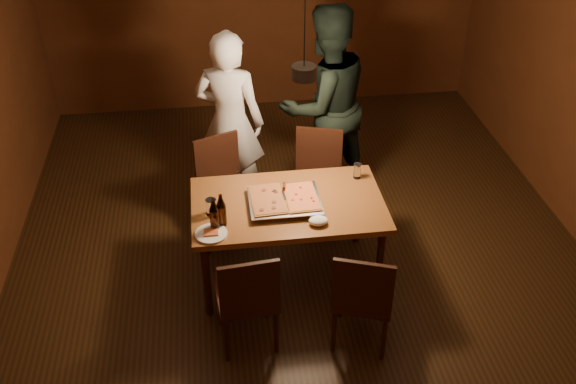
{
  "coord_description": "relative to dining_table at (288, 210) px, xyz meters",
  "views": [
    {
      "loc": [
        -0.68,
        -4.21,
        3.68
      ],
      "look_at": [
        -0.14,
        -0.19,
        0.85
      ],
      "focal_mm": 40.0,
      "sensor_mm": 36.0,
      "label": 1
    }
  ],
  "objects": [
    {
      "name": "pizza_tray",
      "position": [
        -0.03,
        -0.02,
        0.1
      ],
      "size": [
        0.55,
        0.46,
        0.05
      ],
      "primitive_type": "cube",
      "rotation": [
        0.0,
        0.0,
        0.01
      ],
      "color": "silver",
      "rests_on": "dining_table"
    },
    {
      "name": "room_shell",
      "position": [
        0.14,
        0.19,
        0.72
      ],
      "size": [
        6.0,
        6.0,
        6.0
      ],
      "color": "#39210F",
      "rests_on": "ground"
    },
    {
      "name": "dining_table",
      "position": [
        0.0,
        0.0,
        0.0
      ],
      "size": [
        1.5,
        0.9,
        0.75
      ],
      "color": "brown",
      "rests_on": "floor"
    },
    {
      "name": "chair_far_left",
      "position": [
        -0.48,
        0.76,
        -0.14
      ],
      "size": [
        0.55,
        0.55,
        0.49
      ],
      "rotation": [
        0.0,
        0.0,
        3.53
      ],
      "color": "#38190F",
      "rests_on": "floor"
    },
    {
      "name": "water_glass_right",
      "position": [
        0.61,
        0.27,
        0.14
      ],
      "size": [
        0.06,
        0.06,
        0.13
      ],
      "primitive_type": "cylinder",
      "color": "silver",
      "rests_on": "dining_table"
    },
    {
      "name": "beer_bottle_a",
      "position": [
        -0.58,
        -0.26,
        0.21
      ],
      "size": [
        0.07,
        0.07,
        0.26
      ],
      "color": "black",
      "rests_on": "dining_table"
    },
    {
      "name": "chair_near_left",
      "position": [
        -0.38,
        -0.74,
        -0.14
      ],
      "size": [
        0.46,
        0.46,
        0.49
      ],
      "rotation": [
        0.0,
        0.0,
        0.09
      ],
      "color": "#38190F",
      "rests_on": "floor"
    },
    {
      "name": "pizza_meat",
      "position": [
        -0.16,
        -0.02,
        0.13
      ],
      "size": [
        0.28,
        0.42,
        0.02
      ],
      "primitive_type": "cube",
      "rotation": [
        0.0,
        0.0,
        0.05
      ],
      "color": "maroon",
      "rests_on": "pizza_tray"
    },
    {
      "name": "napkin",
      "position": [
        0.19,
        -0.3,
        0.1
      ],
      "size": [
        0.15,
        0.11,
        0.06
      ],
      "primitive_type": "ellipsoid",
      "color": "white",
      "rests_on": "dining_table"
    },
    {
      "name": "chair_near_right",
      "position": [
        0.42,
        -0.84,
        -0.14
      ],
      "size": [
        0.54,
        0.54,
        0.49
      ],
      "rotation": [
        0.0,
        0.0,
        -0.35
      ],
      "color": "#38190F",
      "rests_on": "floor"
    },
    {
      "name": "diner_white",
      "position": [
        -0.38,
        1.15,
        0.19
      ],
      "size": [
        0.73,
        0.6,
        1.73
      ],
      "primitive_type": "imported",
      "rotation": [
        0.0,
        0.0,
        2.8
      ],
      "color": "white",
      "rests_on": "floor"
    },
    {
      "name": "plate_slice",
      "position": [
        -0.61,
        -0.32,
        0.08
      ],
      "size": [
        0.24,
        0.24,
        0.03
      ],
      "color": "white",
      "rests_on": "dining_table"
    },
    {
      "name": "beer_bottle_b",
      "position": [
        -0.52,
        -0.21,
        0.21
      ],
      "size": [
        0.07,
        0.07,
        0.27
      ],
      "color": "black",
      "rests_on": "dining_table"
    },
    {
      "name": "water_glass_left",
      "position": [
        -0.6,
        -0.07,
        0.14
      ],
      "size": [
        0.08,
        0.08,
        0.13
      ],
      "primitive_type": "cylinder",
      "color": "silver",
      "rests_on": "dining_table"
    },
    {
      "name": "chair_far_right",
      "position": [
        0.37,
        0.77,
        -0.14
      ],
      "size": [
        0.52,
        0.52,
        0.49
      ],
      "rotation": [
        0.0,
        0.0,
        2.85
      ],
      "color": "#38190F",
      "rests_on": "floor"
    },
    {
      "name": "spatula",
      "position": [
        -0.03,
        0.01,
        0.14
      ],
      "size": [
        0.12,
        0.25,
        0.04
      ],
      "primitive_type": null,
      "rotation": [
        0.0,
        0.0,
        -0.14
      ],
      "color": "silver",
      "rests_on": "pizza_tray"
    },
    {
      "name": "diner_dark",
      "position": [
        0.5,
        1.21,
        0.27
      ],
      "size": [
        1.12,
        1.01,
        1.9
      ],
      "primitive_type": "imported",
      "rotation": [
        0.0,
        0.0,
        3.52
      ],
      "color": "black",
      "rests_on": "floor"
    },
    {
      "name": "pizza_cheese",
      "position": [
        0.1,
        -0.02,
        0.13
      ],
      "size": [
        0.27,
        0.41,
        0.02
      ],
      "primitive_type": "cube",
      "rotation": [
        0.0,
        0.0,
        0.05
      ],
      "color": "gold",
      "rests_on": "pizza_tray"
    },
    {
      "name": "pendant_lamp",
      "position": [
        0.14,
        0.19,
        1.08
      ],
      "size": [
        0.18,
        0.18,
        1.1
      ],
      "color": "black",
      "rests_on": "ceiling"
    }
  ]
}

